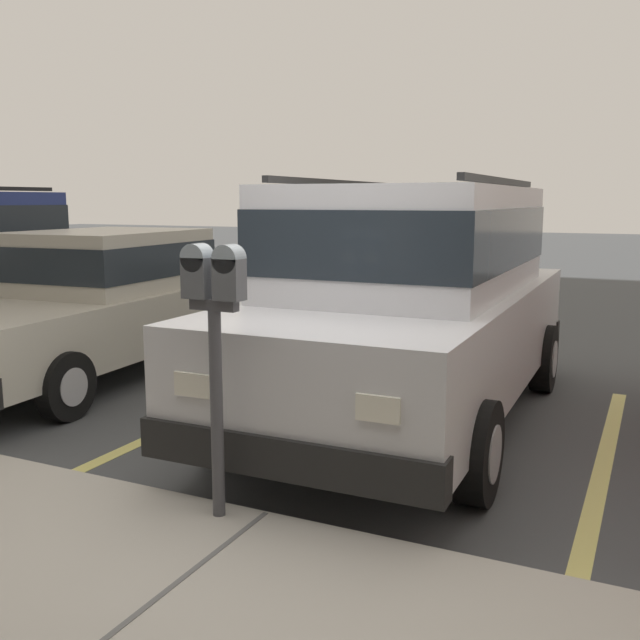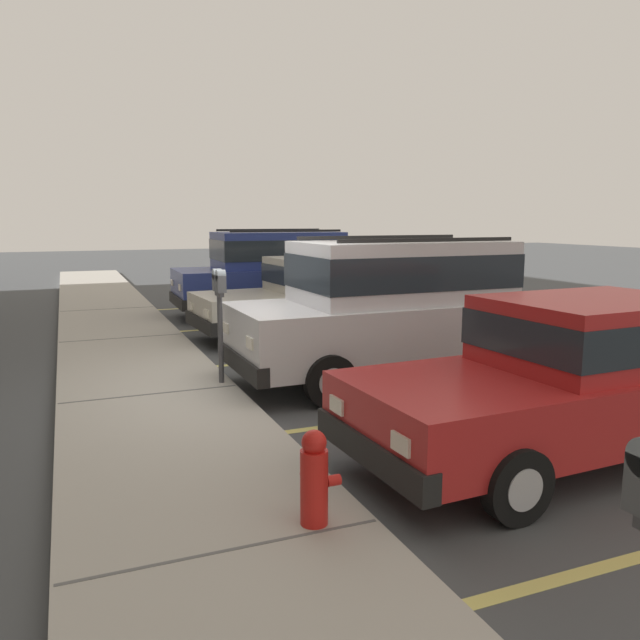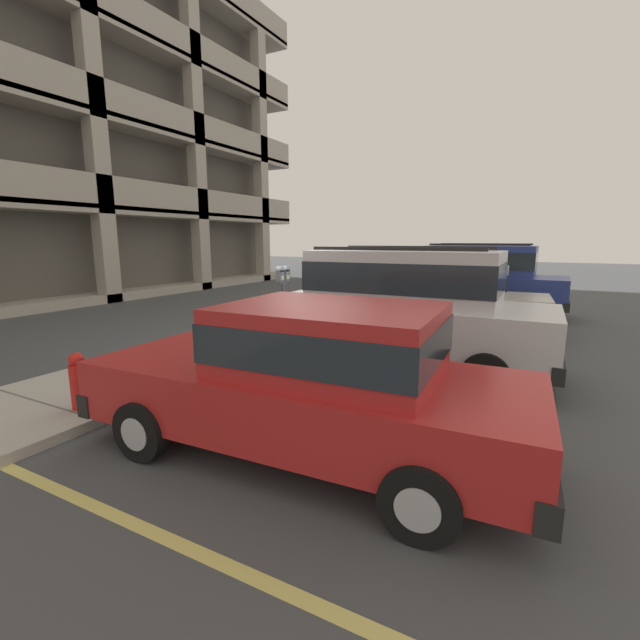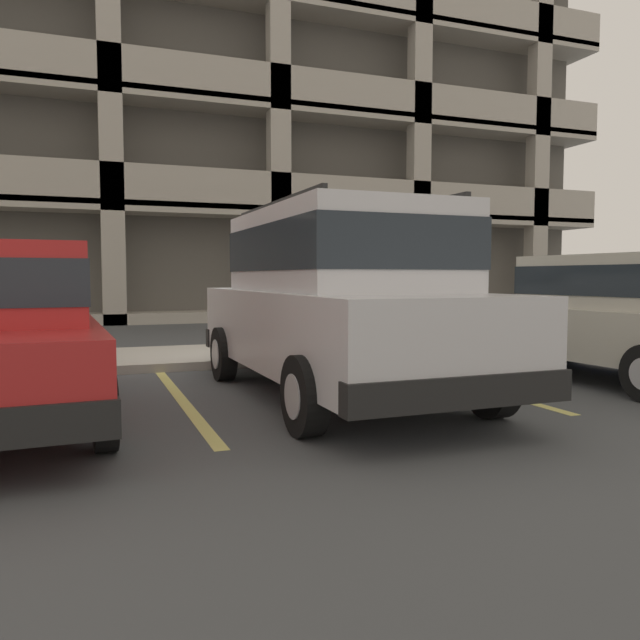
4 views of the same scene
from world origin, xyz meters
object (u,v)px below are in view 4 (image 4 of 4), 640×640
Objects in this scene: dark_hatchback at (607,314)px; parking_garage at (104,136)px; silver_suv at (338,295)px; parking_meter_near at (290,279)px.

parking_garage is (-5.33, 16.62, 5.21)m from dark_hatchback.
parking_garage reaches higher than silver_suv.
silver_suv is 3.16× the size of parking_meter_near.
parking_garage is at bearing 98.35° from parking_meter_near.
dark_hatchback is 0.14× the size of parking_garage.
parking_meter_near is at bearing -81.65° from parking_garage.
dark_hatchback is 18.21m from parking_garage.
silver_suv is at bearing -83.90° from parking_garage.
silver_suv is at bearing -96.50° from parking_meter_near.
parking_garage is at bearing 104.12° from dark_hatchback.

